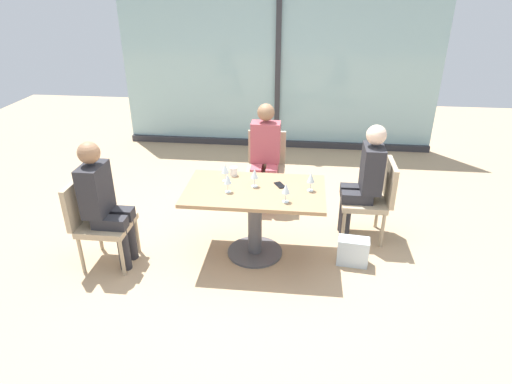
{
  "coord_description": "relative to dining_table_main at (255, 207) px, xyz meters",
  "views": [
    {
      "loc": [
        0.43,
        -3.74,
        2.57
      ],
      "look_at": [
        0.0,
        0.1,
        0.65
      ],
      "focal_mm": 30.78,
      "sensor_mm": 36.0,
      "label": 1
    }
  ],
  "objects": [
    {
      "name": "wine_glass_2",
      "position": [
        0.31,
        -0.23,
        0.32
      ],
      "size": [
        0.07,
        0.07,
        0.18
      ],
      "color": "silver",
      "rests_on": "dining_table_main"
    },
    {
      "name": "ground_plane",
      "position": [
        0.0,
        0.0,
        -0.54
      ],
      "size": [
        12.0,
        12.0,
        0.0
      ],
      "primitive_type": "plane",
      "color": "tan"
    },
    {
      "name": "chair_side_end",
      "position": [
        -1.49,
        -0.31,
        -0.04
      ],
      "size": [
        0.5,
        0.46,
        0.87
      ],
      "color": "tan",
      "rests_on": "ground_plane"
    },
    {
      "name": "dining_table_main",
      "position": [
        0.0,
        0.0,
        0.0
      ],
      "size": [
        1.34,
        0.79,
        0.73
      ],
      "color": "#997551",
      "rests_on": "ground_plane"
    },
    {
      "name": "wine_glass_1",
      "position": [
        -0.24,
        -0.09,
        0.32
      ],
      "size": [
        0.07,
        0.07,
        0.18
      ],
      "color": "silver",
      "rests_on": "dining_table_main"
    },
    {
      "name": "chair_far_right",
      "position": [
        1.2,
        0.46,
        -0.04
      ],
      "size": [
        0.5,
        0.46,
        0.87
      ],
      "color": "tan",
      "rests_on": "ground_plane"
    },
    {
      "name": "cell_phone_on_table",
      "position": [
        0.23,
        0.11,
        0.19
      ],
      "size": [
        0.13,
        0.16,
        0.01
      ],
      "primitive_type": "cube",
      "rotation": [
        0.0,
        0.0,
        0.5
      ],
      "color": "black",
      "rests_on": "dining_table_main"
    },
    {
      "name": "wine_glass_3",
      "position": [
        0.53,
        0.03,
        0.32
      ],
      "size": [
        0.07,
        0.07,
        0.18
      ],
      "color": "silver",
      "rests_on": "dining_table_main"
    },
    {
      "name": "chair_near_window",
      "position": [
        0.0,
        1.18,
        -0.04
      ],
      "size": [
        0.46,
        0.51,
        0.87
      ],
      "color": "tan",
      "rests_on": "ground_plane"
    },
    {
      "name": "window_wall_backdrop",
      "position": [
        0.0,
        3.2,
        0.67
      ],
      "size": [
        4.95,
        0.1,
        2.7
      ],
      "color": "#91B7BC",
      "rests_on": "ground_plane"
    },
    {
      "name": "person_side_end",
      "position": [
        -1.38,
        -0.31,
        0.16
      ],
      "size": [
        0.39,
        0.34,
        1.26
      ],
      "color": "#28282D",
      "rests_on": "ground_plane"
    },
    {
      "name": "coffee_cup",
      "position": [
        -0.25,
        0.29,
        0.24
      ],
      "size": [
        0.08,
        0.08,
        0.09
      ],
      "primitive_type": "cylinder",
      "color": "white",
      "rests_on": "dining_table_main"
    },
    {
      "name": "wine_glass_4",
      "position": [
        -0.31,
        0.15,
        0.32
      ],
      "size": [
        0.07,
        0.07,
        0.18
      ],
      "color": "silver",
      "rests_on": "dining_table_main"
    },
    {
      "name": "handbag_0",
      "position": [
        0.98,
        -0.08,
        -0.4
      ],
      "size": [
        0.32,
        0.19,
        0.28
      ],
      "primitive_type": "cube",
      "rotation": [
        0.0,
        0.0,
        -0.11
      ],
      "color": "silver",
      "rests_on": "ground_plane"
    },
    {
      "name": "wine_glass_0",
      "position": [
        -0.01,
        0.06,
        0.32
      ],
      "size": [
        0.07,
        0.07,
        0.18
      ],
      "color": "silver",
      "rests_on": "dining_table_main"
    },
    {
      "name": "person_far_right",
      "position": [
        1.09,
        0.46,
        0.16
      ],
      "size": [
        0.39,
        0.34,
        1.26
      ],
      "color": "#28282D",
      "rests_on": "ground_plane"
    },
    {
      "name": "person_near_window",
      "position": [
        -0.0,
        1.07,
        0.16
      ],
      "size": [
        0.34,
        0.39,
        1.26
      ],
      "color": "#B24C56",
      "rests_on": "ground_plane"
    }
  ]
}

